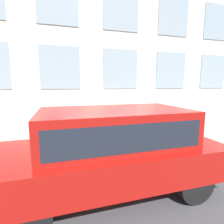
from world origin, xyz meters
The scene contains 5 objects.
ground_plane centered at (0.00, 0.00, 0.00)m, with size 80.00×80.00×0.00m, color #47474C.
sidewalk centered at (1.46, 0.00, 0.08)m, with size 2.92×60.00×0.16m.
fire_hydrant centered at (0.49, 0.11, 0.60)m, with size 0.30×0.42×0.87m.
person centered at (0.99, -0.59, 0.98)m, with size 0.33×0.22×1.38m.
parked_truck_red_near centered at (-1.31, 0.38, 0.98)m, with size 1.82×4.61×1.71m.
Camera 1 is at (-4.55, 1.34, 2.17)m, focal length 28.00 mm.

